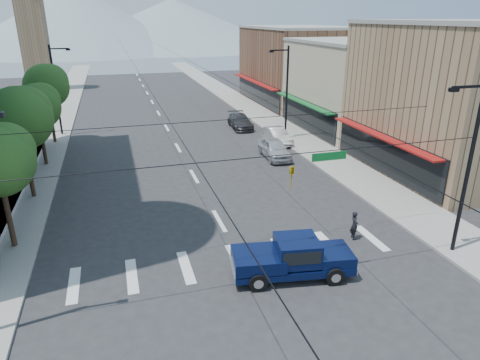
{
  "coord_description": "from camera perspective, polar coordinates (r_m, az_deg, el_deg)",
  "views": [
    {
      "loc": [
        -5.41,
        -16.57,
        11.53
      ],
      "look_at": [
        0.94,
        4.75,
        3.0
      ],
      "focal_mm": 32.0,
      "sensor_mm": 36.0,
      "label": 1
    }
  ],
  "objects": [
    {
      "name": "mountain_right",
      "position": [
        178.4,
        -8.93,
        19.93
      ],
      "size": [
        90.0,
        90.0,
        18.0
      ],
      "primitive_type": "cone",
      "color": "gray",
      "rests_on": "ground"
    },
    {
      "name": "tree_midnear",
      "position": [
        30.78,
        -27.08,
        7.58
      ],
      "size": [
        4.09,
        4.09,
        7.52
      ],
      "color": "black",
      "rests_on": "ground"
    },
    {
      "name": "tree_midfar",
      "position": [
        37.67,
        -25.28,
        9.01
      ],
      "size": [
        3.65,
        3.64,
        6.71
      ],
      "color": "black",
      "rests_on": "ground"
    },
    {
      "name": "sidewalk_right",
      "position": [
        60.28,
        0.52,
        10.03
      ],
      "size": [
        4.0,
        120.0,
        0.15
      ],
      "primitive_type": "cube",
      "color": "gray",
      "rests_on": "ground"
    },
    {
      "name": "lamp_pole_ne",
      "position": [
        42.3,
        6.1,
        11.9
      ],
      "size": [
        2.0,
        0.25,
        9.0
      ],
      "color": "black",
      "rests_on": "ground"
    },
    {
      "name": "shop_mid",
      "position": [
        48.38,
        15.65,
        11.87
      ],
      "size": [
        12.0,
        14.0,
        9.0
      ],
      "primitive_type": "cube",
      "color": "tan",
      "rests_on": "ground"
    },
    {
      "name": "parked_car_mid",
      "position": [
        41.62,
        4.89,
        5.91
      ],
      "size": [
        1.81,
        4.67,
        1.52
      ],
      "primitive_type": "imported",
      "rotation": [
        0.0,
        0.0,
        0.04
      ],
      "color": "#BABABA",
      "rests_on": "ground"
    },
    {
      "name": "signal_rig",
      "position": [
        17.92,
        2.97,
        -1.64
      ],
      "size": [
        21.8,
        0.2,
        9.0
      ],
      "color": "black",
      "rests_on": "ground"
    },
    {
      "name": "lamp_pole_nw",
      "position": [
        47.32,
        -23.26,
        11.32
      ],
      "size": [
        2.0,
        0.25,
        9.0
      ],
      "color": "black",
      "rests_on": "ground"
    },
    {
      "name": "ground",
      "position": [
        20.9,
        1.29,
        -12.51
      ],
      "size": [
        160.0,
        160.0,
        0.0
      ],
      "primitive_type": "plane",
      "color": "#28282B",
      "rests_on": "ground"
    },
    {
      "name": "pickup_truck",
      "position": [
        20.43,
        6.92,
        -10.18
      ],
      "size": [
        5.96,
        2.9,
        1.94
      ],
      "rotation": [
        0.0,
        0.0,
        -0.16
      ],
      "color": "#071139",
      "rests_on": "ground"
    },
    {
      "name": "tree_far",
      "position": [
        44.43,
        -24.26,
        11.51
      ],
      "size": [
        4.09,
        4.09,
        7.52
      ],
      "color": "black",
      "rests_on": "ground"
    },
    {
      "name": "shop_far",
      "position": [
        62.36,
        7.83,
        14.78
      ],
      "size": [
        12.0,
        18.0,
        10.0
      ],
      "primitive_type": "cube",
      "color": "brown",
      "rests_on": "ground"
    },
    {
      "name": "pedestrian",
      "position": [
        24.38,
        14.99,
        -5.85
      ],
      "size": [
        0.49,
        0.66,
        1.65
      ],
      "primitive_type": "imported",
      "rotation": [
        0.0,
        0.0,
        1.4
      ],
      "color": "black",
      "rests_on": "ground"
    },
    {
      "name": "parked_car_near",
      "position": [
        37.22,
        4.63,
        4.2
      ],
      "size": [
        2.17,
        4.94,
        1.66
      ],
      "primitive_type": "imported",
      "rotation": [
        0.0,
        0.0,
        -0.04
      ],
      "color": "silver",
      "rests_on": "ground"
    },
    {
      "name": "parked_car_far",
      "position": [
        47.38,
        0.03,
        7.83
      ],
      "size": [
        2.39,
        5.27,
        1.5
      ],
      "primitive_type": "imported",
      "rotation": [
        0.0,
        0.0,
        -0.06
      ],
      "color": "#353437",
      "rests_on": "ground"
    },
    {
      "name": "sidewalk_left",
      "position": [
        58.09,
        -22.98,
        7.96
      ],
      "size": [
        4.0,
        120.0,
        0.15
      ],
      "primitive_type": "cube",
      "color": "gray",
      "rests_on": "ground"
    },
    {
      "name": "mountain_left",
      "position": [
        166.84,
        -21.15,
        19.5
      ],
      "size": [
        80.0,
        80.0,
        22.0
      ],
      "primitive_type": "cone",
      "color": "gray",
      "rests_on": "ground"
    },
    {
      "name": "tree_near",
      "position": [
        24.26,
        -29.39,
        2.59
      ],
      "size": [
        3.65,
        3.64,
        6.71
      ],
      "color": "black",
      "rests_on": "ground"
    },
    {
      "name": "shop_near",
      "position": [
        37.26,
        27.15,
        9.4
      ],
      "size": [
        12.0,
        14.0,
        11.0
      ],
      "primitive_type": "cube",
      "color": "#8C6B4C",
      "rests_on": "ground"
    },
    {
      "name": "clock_tower",
      "position": [
        79.35,
        -26.03,
        18.36
      ],
      "size": [
        4.8,
        4.8,
        20.4
      ],
      "color": "#8C6B4C",
      "rests_on": "ground"
    }
  ]
}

